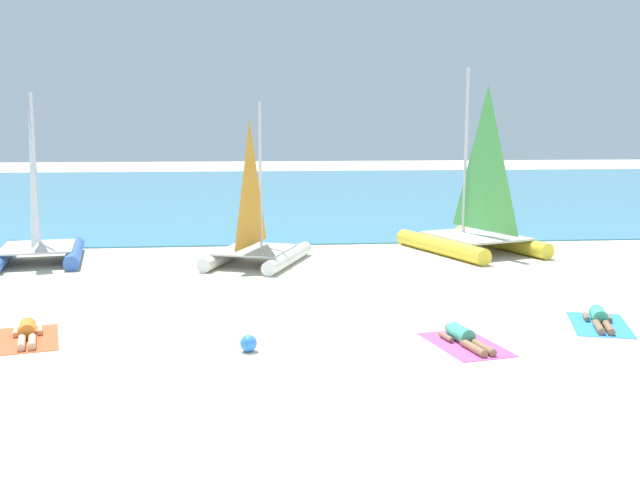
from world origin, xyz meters
TOP-DOWN VIEW (x-y plane):
  - ground_plane at (0.00, 10.00)m, footprint 120.00×120.00m
  - ocean_water at (0.00, 31.96)m, footprint 120.00×40.00m
  - sailboat_blue at (-7.97, 9.62)m, footprint 3.05×4.18m
  - sailboat_yellow at (5.39, 10.05)m, footprint 4.18×5.16m
  - sailboat_white at (-1.55, 8.69)m, footprint 3.40×4.16m
  - towel_left at (-5.98, 1.35)m, footprint 1.54×2.11m
  - sunbather_left at (-6.00, 1.42)m, footprint 0.77×1.55m
  - towel_middle at (2.21, 0.20)m, footprint 1.47×2.09m
  - sunbather_middle at (2.19, 0.27)m, footprint 0.71×1.56m
  - towel_right at (5.33, 1.28)m, footprint 1.62×2.14m
  - sunbather_right at (5.35, 1.35)m, footprint 0.84×1.54m
  - beach_ball at (-1.80, 0.18)m, footprint 0.31×0.31m

SIDE VIEW (x-z plane):
  - ground_plane at x=0.00m, z-range 0.00..0.00m
  - towel_left at x=-5.98m, z-range 0.00..0.01m
  - towel_middle at x=2.21m, z-range 0.00..0.01m
  - towel_right at x=5.33m, z-range 0.00..0.01m
  - ocean_water at x=0.00m, z-range 0.00..0.05m
  - sunbather_left at x=-6.00m, z-range -0.02..0.28m
  - sunbather_middle at x=2.19m, z-range -0.02..0.28m
  - sunbather_right at x=5.35m, z-range -0.02..0.28m
  - beach_ball at x=-1.80m, z-range 0.00..0.31m
  - sailboat_white at x=-1.55m, z-range -1.64..3.04m
  - sailboat_blue at x=-7.97m, z-range -1.75..3.23m
  - sailboat_yellow at x=5.39m, z-range -2.04..3.78m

